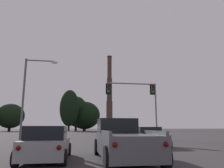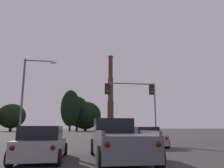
{
  "view_description": "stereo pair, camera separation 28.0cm",
  "coord_description": "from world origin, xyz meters",
  "px_view_note": "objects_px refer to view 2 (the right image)",
  "views": [
    {
      "loc": [
        -1.89,
        -1.64,
        1.37
      ],
      "look_at": [
        4.32,
        36.72,
        9.16
      ],
      "focal_mm": 35.0,
      "sensor_mm": 36.0,
      "label": 1
    },
    {
      "loc": [
        -1.61,
        -1.69,
        1.37
      ],
      "look_at": [
        4.32,
        36.72,
        9.16
      ],
      "focal_mm": 35.0,
      "sensor_mm": 36.0,
      "label": 2
    }
  ],
  "objects_px": {
    "sedan_right_lane_front": "(145,137)",
    "pickup_truck_center_lane_second": "(117,141)",
    "street_lamp": "(28,90)",
    "hatchback_left_lane_second": "(42,144)",
    "smokestack": "(110,100)",
    "traffic_light_overhead_right": "(139,96)"
  },
  "relations": [
    {
      "from": "pickup_truck_center_lane_second",
      "to": "street_lamp",
      "type": "bearing_deg",
      "value": 119.19
    },
    {
      "from": "traffic_light_overhead_right",
      "to": "smokestack",
      "type": "height_order",
      "value": "smokestack"
    },
    {
      "from": "street_lamp",
      "to": "smokestack",
      "type": "height_order",
      "value": "smokestack"
    },
    {
      "from": "hatchback_left_lane_second",
      "to": "sedan_right_lane_front",
      "type": "xyz_separation_m",
      "value": [
        6.57,
        6.27,
        0.0
      ]
    },
    {
      "from": "pickup_truck_center_lane_second",
      "to": "traffic_light_overhead_right",
      "type": "height_order",
      "value": "traffic_light_overhead_right"
    },
    {
      "from": "hatchback_left_lane_second",
      "to": "street_lamp",
      "type": "relative_size",
      "value": 0.5
    },
    {
      "from": "street_lamp",
      "to": "hatchback_left_lane_second",
      "type": "bearing_deg",
      "value": -74.11
    },
    {
      "from": "pickup_truck_center_lane_second",
      "to": "traffic_light_overhead_right",
      "type": "xyz_separation_m",
      "value": [
        4.97,
        13.91,
        4.11
      ]
    },
    {
      "from": "street_lamp",
      "to": "smokestack",
      "type": "bearing_deg",
      "value": 77.45
    },
    {
      "from": "street_lamp",
      "to": "smokestack",
      "type": "distance_m",
      "value": 112.43
    },
    {
      "from": "traffic_light_overhead_right",
      "to": "street_lamp",
      "type": "height_order",
      "value": "street_lamp"
    },
    {
      "from": "pickup_truck_center_lane_second",
      "to": "hatchback_left_lane_second",
      "type": "bearing_deg",
      "value": 176.91
    },
    {
      "from": "sedan_right_lane_front",
      "to": "pickup_truck_center_lane_second",
      "type": "bearing_deg",
      "value": -116.56
    },
    {
      "from": "pickup_truck_center_lane_second",
      "to": "street_lamp",
      "type": "height_order",
      "value": "street_lamp"
    },
    {
      "from": "street_lamp",
      "to": "pickup_truck_center_lane_second",
      "type": "bearing_deg",
      "value": -61.44
    },
    {
      "from": "traffic_light_overhead_right",
      "to": "sedan_right_lane_front",
      "type": "bearing_deg",
      "value": -102.55
    },
    {
      "from": "hatchback_left_lane_second",
      "to": "smokestack",
      "type": "height_order",
      "value": "smokestack"
    },
    {
      "from": "hatchback_left_lane_second",
      "to": "smokestack",
      "type": "relative_size",
      "value": 0.09
    },
    {
      "from": "traffic_light_overhead_right",
      "to": "street_lamp",
      "type": "xyz_separation_m",
      "value": [
        -11.68,
        -1.58,
        0.15
      ]
    },
    {
      "from": "pickup_truck_center_lane_second",
      "to": "street_lamp",
      "type": "relative_size",
      "value": 0.67
    },
    {
      "from": "pickup_truck_center_lane_second",
      "to": "traffic_light_overhead_right",
      "type": "distance_m",
      "value": 15.33
    },
    {
      "from": "sedan_right_lane_front",
      "to": "pickup_truck_center_lane_second",
      "type": "distance_m",
      "value": 7.28
    }
  ]
}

